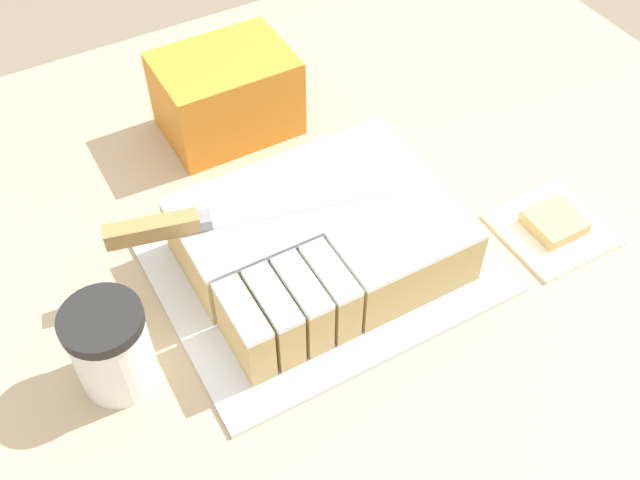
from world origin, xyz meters
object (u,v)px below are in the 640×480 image
object	(u,v)px
cake_board	(320,263)
brownie	(554,222)
coffee_cup	(111,348)
knife	(185,224)
storage_box	(226,94)
cake	(321,238)

from	to	relation	value
cake_board	brownie	bearing A→B (deg)	-18.50
coffee_cup	knife	bearing A→B (deg)	35.11
knife	storage_box	distance (m)	0.29
cake	knife	xyz separation A→B (m)	(-0.15, 0.06, 0.05)
cake	brownie	size ratio (longest dim) A/B	4.84
knife	storage_box	world-z (taller)	storage_box
coffee_cup	storage_box	bearing A→B (deg)	49.03
cake	storage_box	world-z (taller)	storage_box
brownie	knife	bearing A→B (deg)	160.27
cake_board	knife	xyz separation A→B (m)	(-0.14, 0.06, 0.09)
cake_board	coffee_cup	bearing A→B (deg)	-173.45
cake	storage_box	xyz separation A→B (m)	(0.01, 0.29, 0.01)
cake_board	knife	bearing A→B (deg)	157.82
cake_board	storage_box	distance (m)	0.30
cake_board	knife	world-z (taller)	knife
cake	cake_board	bearing A→B (deg)	-142.86
cake	coffee_cup	size ratio (longest dim) A/B	2.73
knife	brownie	bearing A→B (deg)	-5.95
storage_box	cake	bearing A→B (deg)	-92.01
cake_board	coffee_cup	world-z (taller)	coffee_cup
cake	storage_box	size ratio (longest dim) A/B	1.68
cake_board	cake	distance (m)	0.04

